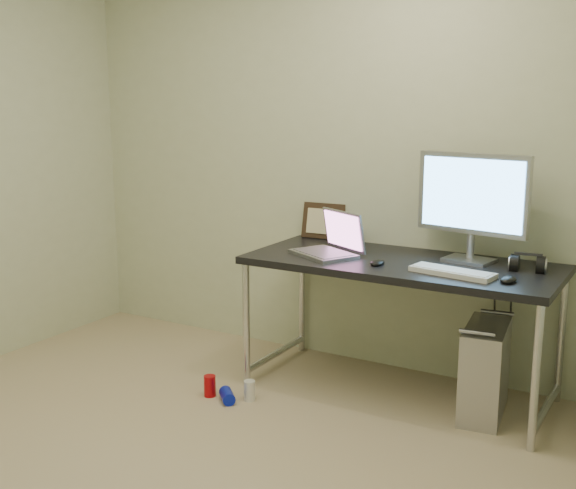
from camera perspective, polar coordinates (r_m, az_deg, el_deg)
The scene contains 17 objects.
floor at distance 3.37m, azimuth -11.57°, elevation -17.26°, with size 3.50×3.50×0.00m, color tan.
wall_back at distance 4.42m, azimuth 3.04°, elevation 6.90°, with size 3.50×0.02×2.50m, color beige.
desk at distance 3.93m, azimuth 8.92°, elevation -2.36°, with size 1.66×0.72×0.75m.
tower_computer at distance 3.88m, azimuth 15.29°, elevation -9.54°, with size 0.26×0.48×0.51m.
cable_a at distance 4.16m, azimuth 16.00°, elevation -5.79°, with size 0.01×0.01×0.70m, color black.
cable_b at distance 4.13m, azimuth 17.13°, elevation -6.28°, with size 0.01×0.01×0.72m, color black.
can_red at distance 4.05m, azimuth -6.20°, elevation -11.05°, with size 0.06×0.06×0.12m, color #B1090E.
can_white at distance 3.98m, azimuth -3.06°, elevation -11.45°, with size 0.06×0.06×0.11m, color silver.
can_blue at distance 3.97m, azimuth -4.83°, elevation -11.83°, with size 0.07×0.07×0.13m, color #0C1BC5.
laptop at distance 4.01m, azimuth 3.43°, elevation -0.01°, with size 0.44×0.41×0.24m.
monitor at distance 3.91m, azimuth 14.35°, elevation 3.51°, with size 0.61×0.22×0.58m.
keyboard at distance 3.65m, azimuth 12.86°, elevation -2.15°, with size 0.42×0.14×0.03m, color silver.
mouse_right at distance 3.58m, azimuth 17.03°, elevation -2.56°, with size 0.07×0.12×0.04m, color black.
mouse_left at distance 3.79m, azimuth 7.08°, elevation -1.34°, with size 0.07×0.11×0.04m, color black.
headphones at distance 3.83m, azimuth 18.41°, elevation -1.54°, with size 0.18×0.11×0.12m.
picture_frame at distance 4.45m, azimuth 2.82°, elevation 1.87°, with size 0.27×0.03×0.22m, color black.
webcam at distance 4.30m, azimuth 5.67°, elevation 1.14°, with size 0.04×0.03×0.11m.
Camera 1 is at (2.01, -2.17, 1.62)m, focal length 45.00 mm.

